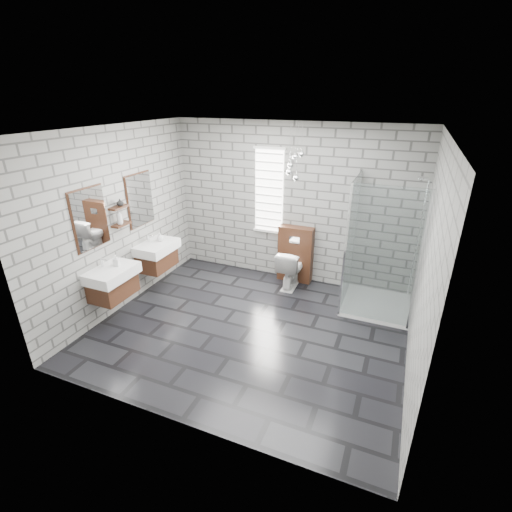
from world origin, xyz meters
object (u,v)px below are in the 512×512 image
Objects in this scene: vanity_left at (110,274)px; vanity_right at (155,248)px; shower_enclosure at (372,280)px; toilet at (291,268)px; cistern_panel at (295,254)px.

vanity_right is (0.00, 1.04, 0.00)m from vanity_left.
shower_enclosure reaches higher than toilet.
vanity_right is 2.31× the size of toilet.
shower_enclosure is at bearing 168.68° from toilet.
shower_enclosure is (3.41, 0.69, -0.25)m from vanity_right.
cistern_panel reaches higher than toilet.
vanity_left is 0.77× the size of shower_enclosure.
vanity_left reaches higher than toilet.
vanity_left and vanity_right have the same top height.
cistern_panel is at bearing 159.17° from shower_enclosure.
cistern_panel is at bearing 47.62° from vanity_left.
vanity_right is at bearing -168.51° from shower_enclosure.
shower_enclosure is (3.41, 1.73, -0.25)m from vanity_left.
vanity_left is at bearing -90.00° from vanity_right.
vanity_right is 3.49m from shower_enclosure.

